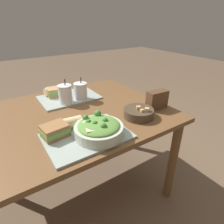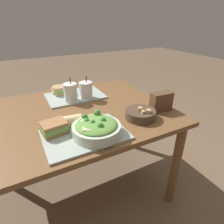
# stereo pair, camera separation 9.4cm
# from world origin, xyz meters

# --- Properties ---
(ground_plane) EXTENTS (12.00, 12.00, 0.00)m
(ground_plane) POSITION_xyz_m (0.00, 0.00, 0.00)
(ground_plane) COLOR brown
(dining_table) EXTENTS (1.30, 0.97, 0.71)m
(dining_table) POSITION_xyz_m (0.00, 0.00, 0.62)
(dining_table) COLOR brown
(dining_table) RESTS_ON ground_plane
(tray_near) EXTENTS (0.43, 0.30, 0.01)m
(tray_near) POSITION_xyz_m (-0.01, -0.30, 0.71)
(tray_near) COLOR #99A89E
(tray_near) RESTS_ON dining_table
(tray_far) EXTENTS (0.43, 0.30, 0.01)m
(tray_far) POSITION_xyz_m (0.11, 0.25, 0.71)
(tray_far) COLOR #99A89E
(tray_far) RESTS_ON dining_table
(salad_bowl) EXTENTS (0.25, 0.25, 0.10)m
(salad_bowl) POSITION_xyz_m (0.05, -0.33, 0.76)
(salad_bowl) COLOR beige
(salad_bowl) RESTS_ON tray_near
(soup_bowl) EXTENTS (0.19, 0.19, 0.08)m
(soup_bowl) POSITION_xyz_m (0.36, -0.28, 0.74)
(soup_bowl) COLOR #473828
(soup_bowl) RESTS_ON dining_table
(sandwich_near) EXTENTS (0.14, 0.12, 0.06)m
(sandwich_near) POSITION_xyz_m (-0.15, -0.22, 0.75)
(sandwich_near) COLOR olive
(sandwich_near) RESTS_ON tray_near
(baguette_near) EXTENTS (0.17, 0.08, 0.06)m
(baguette_near) POSITION_xyz_m (-0.06, -0.19, 0.75)
(baguette_near) COLOR #DBBC84
(baguette_near) RESTS_ON tray_near
(sandwich_far) EXTENTS (0.14, 0.11, 0.06)m
(sandwich_far) POSITION_xyz_m (0.04, 0.33, 0.75)
(sandwich_far) COLOR tan
(sandwich_far) RESTS_ON tray_far
(baguette_far) EXTENTS (0.15, 0.09, 0.06)m
(baguette_far) POSITION_xyz_m (0.03, 0.36, 0.75)
(baguette_far) COLOR #DBBC84
(baguette_far) RESTS_ON tray_far
(drink_cup_dark) EXTENTS (0.10, 0.10, 0.17)m
(drink_cup_dark) POSITION_xyz_m (0.05, 0.15, 0.78)
(drink_cup_dark) COLOR silver
(drink_cup_dark) RESTS_ON tray_far
(drink_cup_red) EXTENTS (0.10, 0.10, 0.17)m
(drink_cup_red) POSITION_xyz_m (0.17, 0.15, 0.78)
(drink_cup_red) COLOR silver
(drink_cup_red) RESTS_ON tray_far
(chip_bag) EXTENTS (0.15, 0.08, 0.13)m
(chip_bag) POSITION_xyz_m (0.55, -0.25, 0.77)
(chip_bag) COLOR brown
(chip_bag) RESTS_ON dining_table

